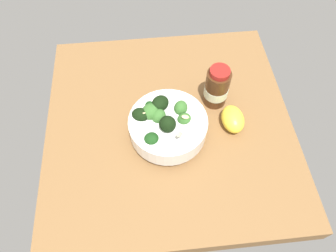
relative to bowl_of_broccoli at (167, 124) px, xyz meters
The scene contains 4 objects.
ground_plane 7.87cm from the bowl_of_broccoli, 164.83° to the left, with size 61.99×61.99×4.97cm, color brown.
bowl_of_broccoli is the anchor object (origin of this frame).
lemon_wedge 16.69cm from the bowl_of_broccoli, 94.11° to the left, with size 7.78×5.48×4.72cm, color yellow.
bottle_tall 16.34cm from the bowl_of_broccoli, 123.76° to the left, with size 6.16×6.16×11.78cm.
Camera 1 is at (41.98, -4.56, 65.46)cm, focal length 32.71 mm.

